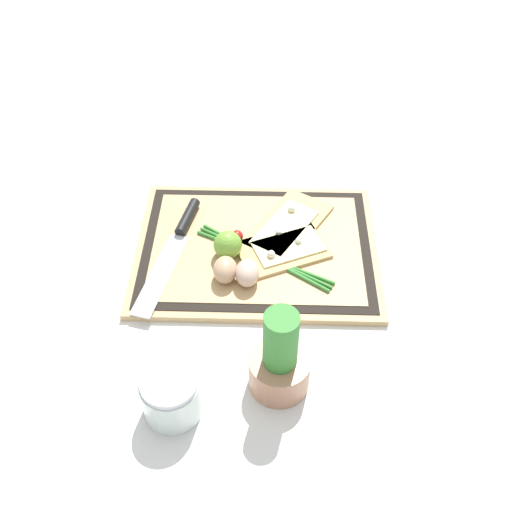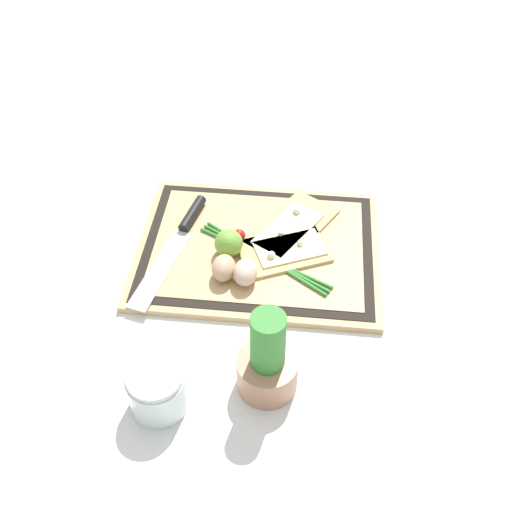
{
  "view_description": "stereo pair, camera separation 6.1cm",
  "coord_description": "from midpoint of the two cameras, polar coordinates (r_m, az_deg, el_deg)",
  "views": [
    {
      "loc": [
        -0.02,
        0.86,
        0.87
      ],
      "look_at": [
        0.0,
        0.05,
        0.03
      ],
      "focal_mm": 42.0,
      "sensor_mm": 36.0,
      "label": 1
    },
    {
      "loc": [
        -0.08,
        0.86,
        0.87
      ],
      "look_at": [
        0.0,
        0.05,
        0.03
      ],
      "focal_mm": 42.0,
      "sensor_mm": 36.0,
      "label": 2
    }
  ],
  "objects": [
    {
      "name": "ground_plane",
      "position": [
        1.23,
        -1.36,
        0.43
      ],
      "size": [
        6.0,
        6.0,
        0.0
      ],
      "primitive_type": "plane",
      "color": "silver"
    },
    {
      "name": "cutting_board",
      "position": [
        1.22,
        -1.36,
        0.7
      ],
      "size": [
        0.49,
        0.38,
        0.02
      ],
      "color": "tan",
      "rests_on": "ground_plane"
    },
    {
      "name": "pizza_slice_near",
      "position": [
        1.25,
        1.63,
        2.92
      ],
      "size": [
        0.2,
        0.23,
        0.02
      ],
      "color": "tan",
      "rests_on": "cutting_board"
    },
    {
      "name": "pizza_slice_far",
      "position": [
        1.2,
        1.21,
        0.62
      ],
      "size": [
        0.2,
        0.17,
        0.02
      ],
      "color": "tan",
      "rests_on": "cutting_board"
    },
    {
      "name": "knife",
      "position": [
        1.24,
        -8.77,
        1.87
      ],
      "size": [
        0.1,
        0.32,
        0.02
      ],
      "color": "silver",
      "rests_on": "cutting_board"
    },
    {
      "name": "egg_brown",
      "position": [
        1.14,
        -4.48,
        -1.34
      ],
      "size": [
        0.05,
        0.06,
        0.05
      ],
      "primitive_type": "ellipsoid",
      "color": "tan",
      "rests_on": "cutting_board"
    },
    {
      "name": "egg_pink",
      "position": [
        1.13,
        -2.39,
        -1.66
      ],
      "size": [
        0.05,
        0.06,
        0.05
      ],
      "primitive_type": "ellipsoid",
      "color": "beige",
      "rests_on": "cutting_board"
    },
    {
      "name": "lime",
      "position": [
        1.18,
        -4.19,
        1.03
      ],
      "size": [
        0.06,
        0.06,
        0.06
      ],
      "primitive_type": "sphere",
      "color": "#70A838",
      "rests_on": "cutting_board"
    },
    {
      "name": "cherry_tomato_red",
      "position": [
        1.22,
        -3.25,
        1.87
      ],
      "size": [
        0.03,
        0.03,
        0.03
      ],
      "primitive_type": "sphere",
      "color": "red",
      "rests_on": "cutting_board"
    },
    {
      "name": "scallion_bunch",
      "position": [
        1.19,
        -0.75,
        -0.11
      ],
      "size": [
        0.28,
        0.18,
        0.01
      ],
      "color": "#388433",
      "rests_on": "cutting_board"
    },
    {
      "name": "herb_pot",
      "position": [
        0.98,
        0.47,
        -10.12
      ],
      "size": [
        0.1,
        0.1,
        0.18
      ],
      "color": "#AD7A5B",
      "rests_on": "ground_plane"
    },
    {
      "name": "sauce_jar",
      "position": [
        0.99,
        -9.84,
        -13.18
      ],
      "size": [
        0.1,
        0.1,
        0.09
      ],
      "color": "silver",
      "rests_on": "ground_plane"
    }
  ]
}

